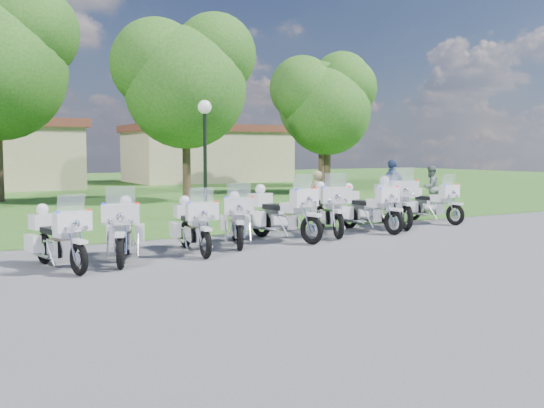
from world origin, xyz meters
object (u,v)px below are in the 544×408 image
motorcycle_0 (57,237)px  bystander_c (392,188)px  bystander_a (317,197)px  motorcycle_1 (124,229)px  motorcycle_7 (393,201)px  motorcycle_6 (367,207)px  lamp_post (205,129)px  motorcycle_2 (193,224)px  motorcycle_3 (237,218)px  motorcycle_4 (281,212)px  motorcycle_5 (328,208)px  bystander_b (430,188)px  motorcycle_8 (430,202)px

motorcycle_0 → bystander_c: size_ratio=1.10×
motorcycle_0 → bystander_a: bearing=-169.0°
motorcycle_1 → motorcycle_7: size_ratio=0.89×
motorcycle_6 → lamp_post: 5.96m
motorcycle_7 → motorcycle_0: bearing=32.3°
motorcycle_2 → motorcycle_7: bearing=-162.2°
motorcycle_1 → motorcycle_3: 3.05m
motorcycle_1 → lamp_post: 7.65m
motorcycle_0 → motorcycle_6: motorcycle_6 is taller
motorcycle_4 → motorcycle_5: bearing=177.9°
motorcycle_3 → bystander_b: size_ratio=1.28×
motorcycle_4 → motorcycle_6: bearing=171.4°
motorcycle_5 → motorcycle_2: bearing=32.4°
motorcycle_4 → motorcycle_8: 6.09m
motorcycle_3 → bystander_a: size_ratio=1.33×
bystander_b → bystander_c: bearing=19.1°
motorcycle_5 → motorcycle_8: size_ratio=1.05×
motorcycle_6 → bystander_c: bearing=-148.1°
motorcycle_6 → bystander_b: bearing=-155.2°
bystander_b → bystander_c: 3.35m
motorcycle_0 → motorcycle_7: (9.98, 2.03, 0.13)m
lamp_post → bystander_c: 6.68m
motorcycle_3 → lamp_post: 5.78m
motorcycle_2 → motorcycle_5: size_ratio=0.91×
bystander_a → bystander_c: size_ratio=0.83×
motorcycle_2 → motorcycle_8: (8.65, 1.69, 0.03)m
motorcycle_8 → motorcycle_1: bearing=3.7°
motorcycle_7 → bystander_c: size_ratio=1.30×
motorcycle_5 → bystander_a: bearing=-97.7°
lamp_post → motorcycle_0: bearing=-132.5°
motorcycle_3 → bystander_c: bearing=-136.3°
bystander_c → lamp_post: bearing=-23.5°
motorcycle_1 → bystander_a: 7.95m
motorcycle_2 → lamp_post: (2.67, 5.65, 2.32)m
motorcycle_1 → bystander_c: (10.32, 3.82, 0.32)m
motorcycle_2 → motorcycle_3: 1.42m
motorcycle_6 → bystander_c: 4.04m
motorcycle_0 → motorcycle_4: bearing=178.4°
motorcycle_0 → bystander_b: 15.70m
motorcycle_0 → motorcycle_3: size_ratio=1.00×
motorcycle_1 → motorcycle_8: motorcycle_1 is taller
motorcycle_6 → motorcycle_2: bearing=2.1°
motorcycle_0 → bystander_a: size_ratio=1.33×
bystander_a → bystander_c: 3.25m
bystander_c → motorcycle_5: bearing=25.4°
motorcycle_5 → motorcycle_7: motorcycle_7 is taller
motorcycle_5 → bystander_a: motorcycle_5 is taller
motorcycle_6 → bystander_c: size_ratio=1.22×
motorcycle_0 → motorcycle_8: size_ratio=0.93×
motorcycle_3 → bystander_c: (7.37, 3.03, 0.34)m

